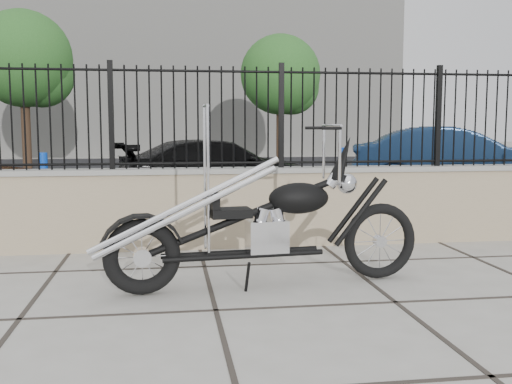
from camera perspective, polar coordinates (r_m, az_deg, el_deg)
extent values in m
plane|color=#99968E|center=(4.87, -3.84, -11.20)|extent=(90.00, 90.00, 0.00)
plane|color=black|center=(17.20, -7.17, 1.44)|extent=(30.00, 30.00, 0.00)
cube|color=gray|center=(7.21, -5.46, -1.54)|extent=(14.00, 0.36, 0.96)
cube|color=black|center=(7.14, -5.55, 7.08)|extent=(14.00, 0.08, 1.20)
cube|color=beige|center=(31.23, -7.86, 10.98)|extent=(22.00, 6.00, 8.00)
imported|color=black|center=(12.21, -3.63, 2.24)|extent=(4.36, 2.69, 1.18)
imported|color=#10223D|center=(13.77, 18.25, 2.95)|extent=(4.62, 2.71, 1.44)
cylinder|color=blue|center=(9.26, -19.53, 0.24)|extent=(0.15, 0.15, 1.07)
cylinder|color=#0E37DA|center=(9.65, 8.24, 0.90)|extent=(0.14, 0.14, 1.12)
cylinder|color=#382619|center=(21.74, -21.07, 6.09)|extent=(0.30, 0.30, 3.03)
sphere|color=#416F29|center=(21.86, -21.32, 12.18)|extent=(3.23, 3.23, 3.23)
cylinder|color=#382619|center=(21.95, 2.30, 6.09)|extent=(0.27, 0.27, 2.71)
sphere|color=#2C6224|center=(22.04, 2.33, 11.49)|extent=(2.89, 2.89, 2.89)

